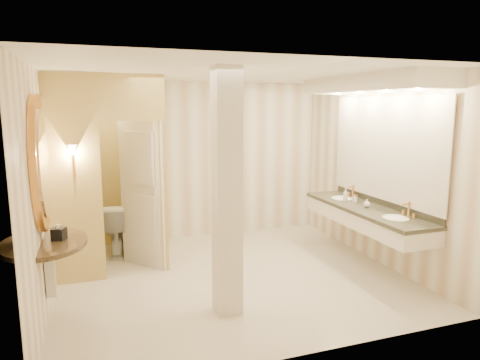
% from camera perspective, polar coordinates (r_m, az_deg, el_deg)
% --- Properties ---
extents(floor, '(4.50, 4.50, 0.00)m').
position_cam_1_polar(floor, '(5.97, -1.22, -12.74)').
color(floor, beige).
rests_on(floor, ground).
extents(ceiling, '(4.50, 4.50, 0.00)m').
position_cam_1_polar(ceiling, '(5.53, -1.32, 14.09)').
color(ceiling, white).
rests_on(ceiling, wall_back).
extents(wall_back, '(4.50, 0.02, 2.70)m').
position_cam_1_polar(wall_back, '(7.50, -5.94, 2.56)').
color(wall_back, '#EEE6CE').
rests_on(wall_back, floor).
extents(wall_front, '(4.50, 0.02, 2.70)m').
position_cam_1_polar(wall_front, '(3.77, 8.06, -4.61)').
color(wall_front, '#EEE6CE').
rests_on(wall_front, floor).
extents(wall_left, '(0.02, 4.00, 2.70)m').
position_cam_1_polar(wall_left, '(5.36, -24.82, -1.16)').
color(wall_left, '#EEE6CE').
rests_on(wall_left, floor).
extents(wall_right, '(0.02, 4.00, 2.70)m').
position_cam_1_polar(wall_right, '(6.62, 17.61, 1.20)').
color(wall_right, '#EEE6CE').
rests_on(wall_right, floor).
extents(toilet_closet, '(1.50, 1.55, 2.70)m').
position_cam_1_polar(toilet_closet, '(6.30, -13.86, 1.29)').
color(toilet_closet, '#DDC873').
rests_on(toilet_closet, floor).
extents(wall_sconce, '(0.14, 0.14, 0.42)m').
position_cam_1_polar(wall_sconce, '(5.71, -21.43, 3.56)').
color(wall_sconce, gold).
rests_on(wall_sconce, toilet_closet).
extents(vanity, '(0.75, 2.53, 2.09)m').
position_cam_1_polar(vanity, '(6.24, 17.01, 3.32)').
color(vanity, silver).
rests_on(vanity, floor).
extents(console_shelf, '(1.10, 1.10, 2.00)m').
position_cam_1_polar(console_shelf, '(4.91, -24.90, -2.10)').
color(console_shelf, black).
rests_on(console_shelf, floor).
extents(pillar, '(0.28, 0.28, 2.70)m').
position_cam_1_polar(pillar, '(4.62, -1.75, -1.88)').
color(pillar, silver).
rests_on(pillar, floor).
extents(tissue_box, '(0.17, 0.17, 0.13)m').
position_cam_1_polar(tissue_box, '(5.00, -22.99, -6.62)').
color(tissue_box, black).
rests_on(tissue_box, console_shelf).
extents(toilet, '(0.56, 0.85, 0.81)m').
position_cam_1_polar(toilet, '(6.99, -16.05, -6.20)').
color(toilet, white).
rests_on(toilet, floor).
extents(soap_bottle_a, '(0.06, 0.06, 0.12)m').
position_cam_1_polar(soap_bottle_a, '(6.58, 15.02, -2.37)').
color(soap_bottle_a, beige).
rests_on(soap_bottle_a, vanity).
extents(soap_bottle_b, '(0.10, 0.10, 0.12)m').
position_cam_1_polar(soap_bottle_b, '(6.32, 16.55, -2.98)').
color(soap_bottle_b, silver).
rests_on(soap_bottle_b, vanity).
extents(soap_bottle_c, '(0.09, 0.09, 0.20)m').
position_cam_1_polar(soap_bottle_c, '(6.63, 13.88, -1.92)').
color(soap_bottle_c, '#C6B28C').
rests_on(soap_bottle_c, vanity).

